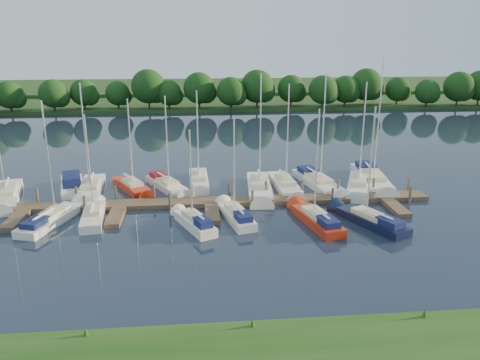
{
  "coord_description": "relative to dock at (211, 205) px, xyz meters",
  "views": [
    {
      "loc": [
        -1.03,
        -31.77,
        14.62
      ],
      "look_at": [
        2.62,
        8.0,
        2.2
      ],
      "focal_mm": 35.0,
      "sensor_mm": 36.0,
      "label": 1
    }
  ],
  "objects": [
    {
      "name": "sailboat_s_2",
      "position": [
        -1.49,
        -4.56,
        0.14
      ],
      "size": [
        3.53,
        6.07,
        8.24
      ],
      "rotation": [
        0.0,
        0.0,
        0.42
      ],
      "color": "white",
      "rests_on": "ground"
    },
    {
      "name": "motorboat",
      "position": [
        -13.39,
        5.65,
        0.19
      ],
      "size": [
        3.58,
        7.32,
        2.0
      ],
      "rotation": [
        0.0,
        0.0,
        3.4
      ],
      "color": "white",
      "rests_on": "ground"
    },
    {
      "name": "mooring_pilings",
      "position": [
        0.0,
        1.13,
        0.4
      ],
      "size": [
        38.24,
        2.84,
        2.0
      ],
      "color": "#473D33",
      "rests_on": "ground"
    },
    {
      "name": "distant_hill",
      "position": [
        0.0,
        92.69,
        0.5
      ],
      "size": [
        220.0,
        40.0,
        1.4
      ],
      "primitive_type": "cube",
      "color": "#2B4B20",
      "rests_on": "ground"
    },
    {
      "name": "sailboat_n_7",
      "position": [
        7.48,
        4.31,
        0.07
      ],
      "size": [
        2.38,
        8.45,
        10.71
      ],
      "rotation": [
        0.0,
        0.0,
        3.2
      ],
      "color": "white",
      "rests_on": "ground"
    },
    {
      "name": "sailboat_n_0",
      "position": [
        -18.81,
        3.52,
        0.08
      ],
      "size": [
        4.0,
        9.12,
        11.53
      ],
      "rotation": [
        0.0,
        0.0,
        3.4
      ],
      "color": "white",
      "rests_on": "ground"
    },
    {
      "name": "sailboat_n_5",
      "position": [
        -1.05,
        6.85,
        0.07
      ],
      "size": [
        2.01,
        7.76,
        9.85
      ],
      "rotation": [
        0.0,
        0.0,
        3.17
      ],
      "color": "white",
      "rests_on": "ground"
    },
    {
      "name": "sailboat_s_3",
      "position": [
        1.92,
        -3.2,
        0.12
      ],
      "size": [
        2.9,
        6.83,
        8.78
      ],
      "rotation": [
        0.0,
        0.0,
        0.24
      ],
      "color": "white",
      "rests_on": "ground"
    },
    {
      "name": "sailboat_n_8",
      "position": [
        10.98,
        4.97,
        0.12
      ],
      "size": [
        3.7,
        9.3,
        11.6
      ],
      "rotation": [
        0.0,
        0.0,
        3.34
      ],
      "color": "white",
      "rests_on": "ground"
    },
    {
      "name": "sailboat_s_0",
      "position": [
        -12.99,
        -2.39,
        0.11
      ],
      "size": [
        3.97,
        8.08,
        10.19
      ],
      "rotation": [
        0.0,
        0.0,
        -0.32
      ],
      "color": "white",
      "rests_on": "ground"
    },
    {
      "name": "sailboat_n_10",
      "position": [
        16.74,
        5.42,
        0.13
      ],
      "size": [
        3.54,
        10.69,
        13.33
      ],
      "rotation": [
        0.0,
        0.0,
        3.02
      ],
      "color": "white",
      "rests_on": "ground"
    },
    {
      "name": "sailboat_s_5",
      "position": [
        12.58,
        -5.23,
        0.12
      ],
      "size": [
        4.54,
        7.49,
        9.85
      ],
      "rotation": [
        0.0,
        0.0,
        0.45
      ],
      "color": "black",
      "rests_on": "ground"
    },
    {
      "name": "ground",
      "position": [
        0.0,
        -7.31,
        -0.2
      ],
      "size": [
        260.0,
        260.0,
        0.0
      ],
      "primitive_type": "plane",
      "color": "#182230",
      "rests_on": "ground"
    },
    {
      "name": "far_shore",
      "position": [
        0.0,
        67.69,
        0.1
      ],
      "size": [
        180.0,
        30.0,
        0.6
      ],
      "primitive_type": "cube",
      "color": "#213B17",
      "rests_on": "ground"
    },
    {
      "name": "sailboat_n_6",
      "position": [
        4.78,
        3.58,
        0.08
      ],
      "size": [
        2.79,
        9.26,
        11.79
      ],
      "rotation": [
        0.0,
        0.0,
        3.06
      ],
      "color": "white",
      "rests_on": "ground"
    },
    {
      "name": "sailboat_n_2",
      "position": [
        -11.51,
        4.94,
        0.07
      ],
      "size": [
        2.68,
        8.68,
        10.9
      ],
      "rotation": [
        0.0,
        0.0,
        3.23
      ],
      "color": "white",
      "rests_on": "ground"
    },
    {
      "name": "sailboat_s_1",
      "position": [
        -9.82,
        -2.02,
        0.08
      ],
      "size": [
        2.32,
        7.02,
        9.08
      ],
      "rotation": [
        0.0,
        0.0,
        0.12
      ],
      "color": "white",
      "rests_on": "ground"
    },
    {
      "name": "sailboat_n_3",
      "position": [
        -7.56,
        5.38,
        0.07
      ],
      "size": [
        4.55,
        7.02,
        9.33
      ],
      "rotation": [
        0.0,
        0.0,
        3.63
      ],
      "color": "#B42810",
      "rests_on": "ground"
    },
    {
      "name": "treeline",
      "position": [
        -4.41,
        54.62,
        3.92
      ],
      "size": [
        146.0,
        9.82,
        8.29
      ],
      "color": "#38281C",
      "rests_on": "ground"
    },
    {
      "name": "dock",
      "position": [
        0.0,
        0.0,
        0.0
      ],
      "size": [
        40.0,
        6.0,
        0.4
      ],
      "color": "#4B3C2A",
      "rests_on": "ground"
    },
    {
      "name": "sailboat_n_4",
      "position": [
        -4.18,
        5.46,
        0.11
      ],
      "size": [
        4.7,
        7.22,
        9.57
      ],
      "rotation": [
        0.0,
        0.0,
        3.63
      ],
      "color": "white",
      "rests_on": "ground"
    },
    {
      "name": "sailboat_s_4",
      "position": [
        8.32,
        -4.69,
        0.12
      ],
      "size": [
        3.07,
        7.56,
        9.64
      ],
      "rotation": [
        0.0,
        0.0,
        0.21
      ],
      "color": "#B42810",
      "rests_on": "ground"
    },
    {
      "name": "sailboat_n_9",
      "position": [
        14.7,
        3.63,
        0.08
      ],
      "size": [
        4.48,
        8.46,
        10.93
      ],
      "rotation": [
        0.0,
        0.0,
        2.77
      ],
      "color": "white",
      "rests_on": "ground"
    }
  ]
}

